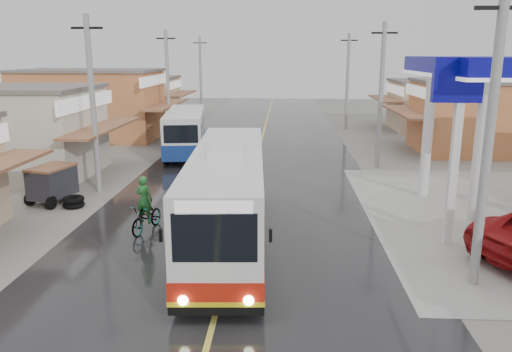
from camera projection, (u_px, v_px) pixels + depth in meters
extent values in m
plane|color=slate|center=(225.00, 278.00, 14.39)|extent=(120.00, 120.00, 0.00)
cube|color=black|center=(255.00, 165.00, 28.94)|extent=(12.00, 90.00, 0.02)
cube|color=#D8CC4C|center=(255.00, 165.00, 28.93)|extent=(0.15, 90.00, 0.01)
cylinder|color=white|center=(427.00, 136.00, 22.04)|extent=(0.44, 0.44, 5.50)
cylinder|color=white|center=(479.00, 166.00, 16.22)|extent=(0.44, 0.44, 5.50)
cube|color=white|center=(454.00, 158.00, 16.20)|extent=(0.25, 0.25, 6.00)
cube|color=#0A0982|center=(462.00, 80.00, 15.61)|extent=(1.80, 0.30, 1.40)
cube|color=silver|center=(228.00, 191.00, 16.65)|extent=(2.84, 10.95, 2.67)
cube|color=black|center=(229.00, 231.00, 16.99)|extent=(2.86, 10.97, 0.27)
cube|color=#B61F0F|center=(228.00, 218.00, 16.88)|extent=(2.88, 10.99, 0.50)
cube|color=gold|center=(229.00, 227.00, 16.96)|extent=(2.89, 11.00, 0.13)
cube|color=black|center=(229.00, 179.00, 17.02)|extent=(2.75, 8.70, 0.90)
cube|color=black|center=(215.00, 237.00, 11.34)|extent=(1.96, 0.22, 1.17)
cube|color=black|center=(235.00, 150.00, 21.78)|extent=(1.96, 0.22, 0.99)
cube|color=white|center=(214.00, 207.00, 11.17)|extent=(1.76, 0.21, 0.32)
cube|color=silver|center=(227.00, 147.00, 16.30)|extent=(1.23, 2.77, 0.27)
cylinder|color=black|center=(184.00, 277.00, 13.29)|extent=(0.37, 1.01, 0.99)
cylinder|color=black|center=(258.00, 277.00, 13.28)|extent=(0.37, 1.01, 0.99)
cylinder|color=black|center=(209.00, 200.00, 20.31)|extent=(0.37, 1.01, 0.99)
cylinder|color=black|center=(257.00, 200.00, 20.31)|extent=(0.37, 1.01, 0.99)
sphere|color=#FFF2CC|center=(183.00, 300.00, 11.64)|extent=(0.27, 0.27, 0.25)
sphere|color=#FFF2CC|center=(249.00, 300.00, 11.64)|extent=(0.27, 0.27, 0.25)
cube|color=black|center=(161.00, 235.00, 11.60)|extent=(0.08, 0.08, 0.32)
cube|color=black|center=(271.00, 235.00, 11.60)|extent=(0.08, 0.08, 0.32)
cube|color=silver|center=(186.00, 129.00, 31.83)|extent=(3.28, 8.52, 2.31)
cube|color=navy|center=(186.00, 141.00, 32.02)|extent=(3.32, 8.57, 0.92)
cube|color=black|center=(185.00, 124.00, 31.75)|extent=(3.14, 7.16, 0.83)
cube|color=black|center=(181.00, 134.00, 27.78)|extent=(1.91, 0.37, 1.02)
cylinder|color=black|center=(166.00, 156.00, 29.17)|extent=(0.39, 0.95, 0.92)
cylinder|color=black|center=(200.00, 156.00, 29.32)|extent=(0.39, 0.95, 0.92)
cylinder|color=black|center=(174.00, 139.00, 34.89)|extent=(0.39, 0.95, 0.92)
cylinder|color=black|center=(203.00, 139.00, 35.04)|extent=(0.39, 0.95, 0.92)
imported|color=black|center=(147.00, 217.00, 18.12)|extent=(1.17, 2.08, 1.04)
imported|color=#236B2C|center=(144.00, 199.00, 17.71)|extent=(0.71, 0.56, 1.73)
cube|color=#26262D|center=(52.00, 182.00, 21.50)|extent=(1.66, 2.15, 1.24)
cube|color=brown|center=(51.00, 167.00, 21.34)|extent=(1.72, 2.21, 0.10)
cylinder|color=black|center=(30.00, 199.00, 21.22)|extent=(0.31, 0.60, 0.57)
cylinder|color=black|center=(51.00, 191.00, 22.46)|extent=(0.31, 0.60, 0.57)
cylinder|color=black|center=(51.00, 203.00, 20.69)|extent=(0.25, 0.58, 0.57)
torus|color=black|center=(74.00, 204.00, 21.04)|extent=(0.90, 0.90, 0.23)
torus|color=black|center=(73.00, 199.00, 20.99)|extent=(0.90, 0.90, 0.23)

